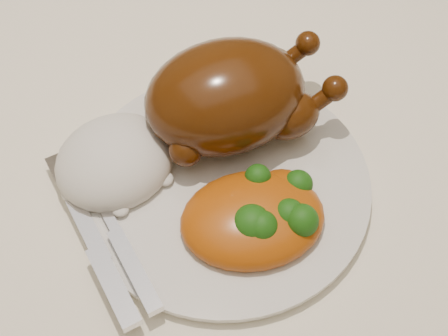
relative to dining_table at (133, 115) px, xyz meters
name	(u,v)px	position (x,y,z in m)	size (l,w,h in m)	color
floor	(171,321)	(0.00, 0.00, -0.67)	(4.00, 4.00, 0.00)	brown
dining_table	(133,115)	(0.00, 0.00, 0.00)	(1.60, 0.90, 0.76)	brown
tablecloth	(125,73)	(0.00, 0.00, 0.07)	(1.73, 1.03, 0.18)	white
dinner_plate	(224,184)	(0.02, -0.21, 0.11)	(0.26, 0.26, 0.01)	silver
roast_chicken	(230,96)	(0.05, -0.15, 0.16)	(0.19, 0.13, 0.10)	#4F2808
rice_mound	(115,161)	(-0.06, -0.15, 0.12)	(0.13, 0.12, 0.06)	white
mac_and_cheese	(261,216)	(0.03, -0.26, 0.13)	(0.15, 0.13, 0.05)	#B2500B
cutlery	(111,253)	(-0.10, -0.23, 0.12)	(0.04, 0.19, 0.01)	silver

